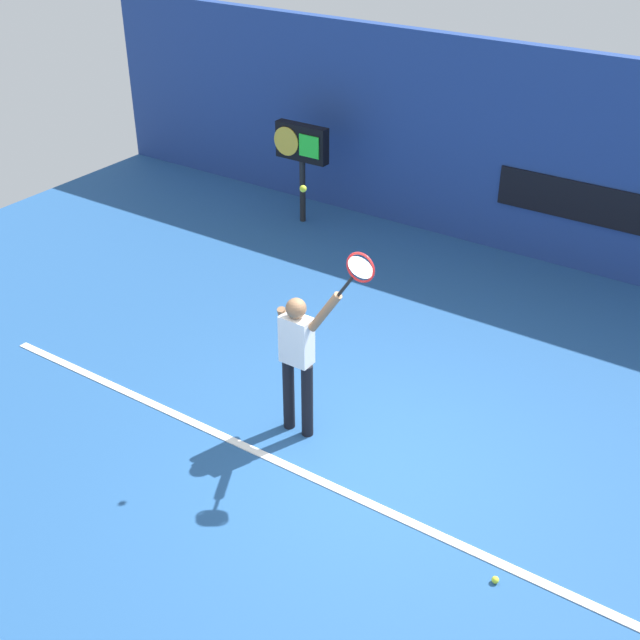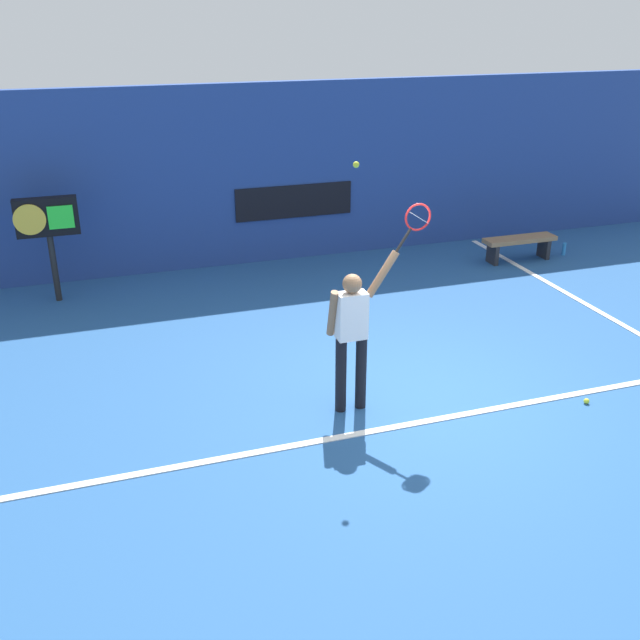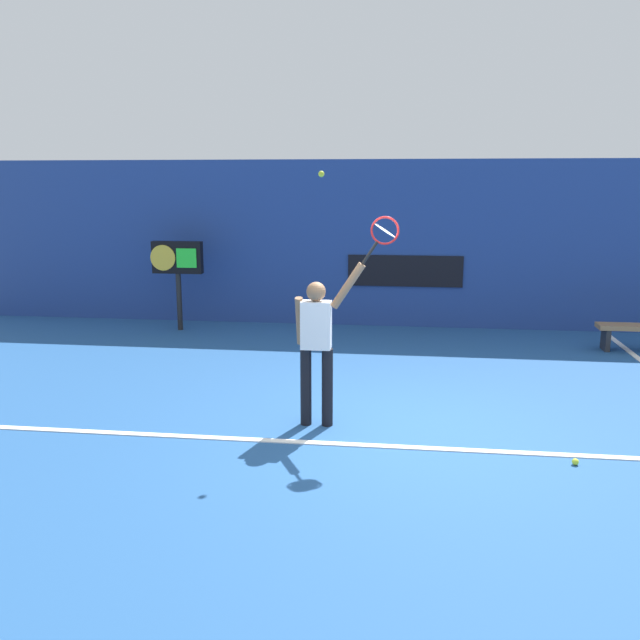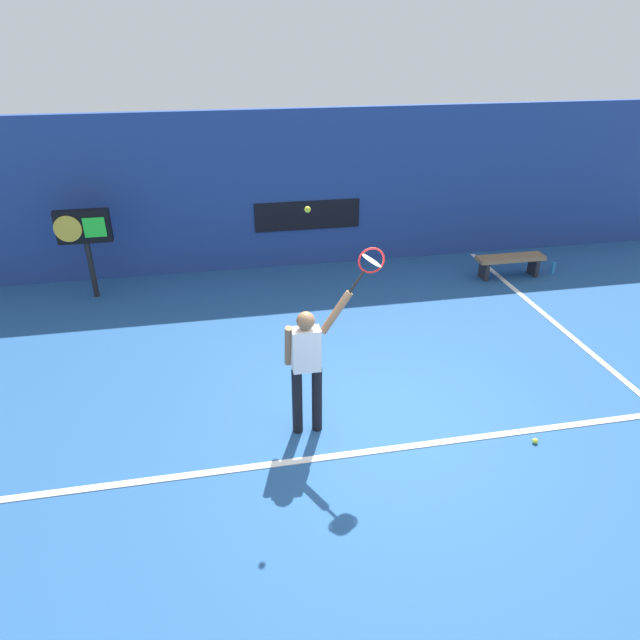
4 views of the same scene
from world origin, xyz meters
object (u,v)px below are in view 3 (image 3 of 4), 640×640
object	(u,v)px
tennis_racket	(383,233)
tennis_player	(317,341)
scoreboard_clock	(177,261)
tennis_ball	(321,174)
spare_ball	(575,462)

from	to	relation	value
tennis_racket	tennis_player	bearing A→B (deg)	179.67
scoreboard_clock	tennis_racket	bearing A→B (deg)	-49.74
tennis_ball	scoreboard_clock	world-z (taller)	tennis_ball
tennis_racket	scoreboard_clock	size ratio (longest dim) A/B	0.35
tennis_racket	scoreboard_clock	distance (m)	6.27
tennis_player	tennis_ball	distance (m)	1.87
tennis_racket	spare_ball	size ratio (longest dim) A/B	8.82
tennis_player	scoreboard_clock	bearing A→B (deg)	124.73
spare_ball	tennis_ball	bearing A→B (deg)	161.90
tennis_player	tennis_racket	size ratio (longest dim) A/B	3.20
scoreboard_clock	spare_ball	xyz separation A→B (m)	(6.01, -5.53, -1.28)
scoreboard_clock	tennis_ball	bearing A→B (deg)	-54.51
spare_ball	scoreboard_clock	bearing A→B (deg)	137.35
tennis_racket	tennis_ball	xyz separation A→B (m)	(-0.69, 0.08, 0.63)
tennis_ball	scoreboard_clock	size ratio (longest dim) A/B	0.04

